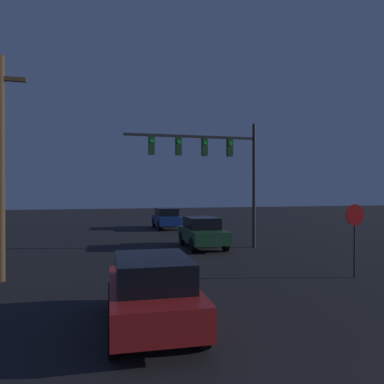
% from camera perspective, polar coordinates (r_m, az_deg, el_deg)
% --- Properties ---
extents(car_near, '(1.98, 4.10, 1.61)m').
position_cam_1_polar(car_near, '(8.51, -6.12, -14.72)').
color(car_near, '#B21E1E').
rests_on(car_near, ground_plane).
extents(car_mid, '(1.92, 4.06, 1.61)m').
position_cam_1_polar(car_mid, '(19.70, 1.59, -6.09)').
color(car_mid, '#1E4728').
rests_on(car_mid, ground_plane).
extents(car_far, '(1.90, 4.05, 1.61)m').
position_cam_1_polar(car_far, '(29.46, -3.85, -3.95)').
color(car_far, navy).
rests_on(car_far, ground_plane).
extents(traffic_signal_mast, '(6.90, 0.30, 6.54)m').
position_cam_1_polar(traffic_signal_mast, '(19.31, 3.44, 5.01)').
color(traffic_signal_mast, '#2D2D2D').
rests_on(traffic_signal_mast, ground_plane).
extents(stop_sign, '(0.74, 0.07, 2.55)m').
position_cam_1_polar(stop_sign, '(14.24, 23.57, -4.80)').
color(stop_sign, '#2D2D2D').
rests_on(stop_sign, ground_plane).
extents(utility_pole, '(1.61, 0.28, 7.51)m').
position_cam_1_polar(utility_pole, '(14.01, -27.17, 3.79)').
color(utility_pole, brown).
rests_on(utility_pole, ground_plane).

